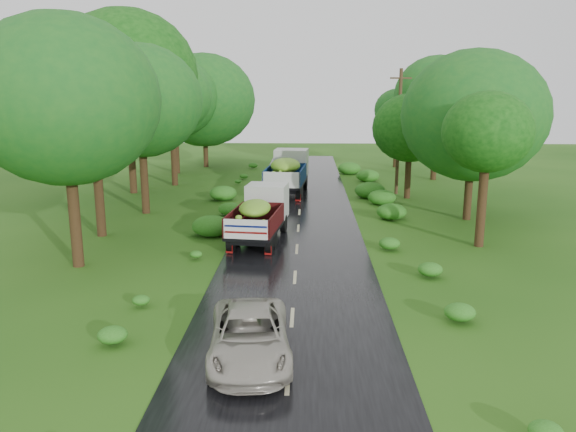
{
  "coord_description": "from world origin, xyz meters",
  "views": [
    {
      "loc": [
        0.46,
        -17.13,
        7.32
      ],
      "look_at": [
        -0.4,
        7.54,
        1.7
      ],
      "focal_mm": 35.0,
      "sensor_mm": 36.0,
      "label": 1
    }
  ],
  "objects_px": {
    "truck_near": "(260,212)",
    "truck_far": "(288,170)",
    "car": "(250,336)",
    "utility_pole": "(399,131)"
  },
  "relations": [
    {
      "from": "truck_near",
      "to": "car",
      "type": "distance_m",
      "value": 12.62
    },
    {
      "from": "car",
      "to": "truck_near",
      "type": "bearing_deg",
      "value": 87.72
    },
    {
      "from": "truck_far",
      "to": "car",
      "type": "bearing_deg",
      "value": -85.5
    },
    {
      "from": "truck_near",
      "to": "utility_pole",
      "type": "relative_size",
      "value": 0.7
    },
    {
      "from": "truck_near",
      "to": "utility_pole",
      "type": "height_order",
      "value": "utility_pole"
    },
    {
      "from": "truck_near",
      "to": "truck_far",
      "type": "xyz_separation_m",
      "value": [
        0.92,
        12.71,
        0.25
      ]
    },
    {
      "from": "truck_near",
      "to": "car",
      "type": "height_order",
      "value": "truck_near"
    },
    {
      "from": "truck_near",
      "to": "truck_far",
      "type": "distance_m",
      "value": 12.74
    },
    {
      "from": "truck_near",
      "to": "truck_far",
      "type": "relative_size",
      "value": 0.86
    },
    {
      "from": "car",
      "to": "utility_pole",
      "type": "relative_size",
      "value": 0.54
    }
  ]
}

